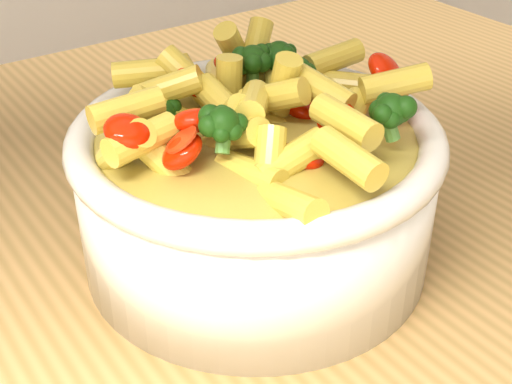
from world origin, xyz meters
TOP-DOWN VIEW (x-y plane):
  - table at (0.00, 0.00)m, footprint 1.20×0.80m
  - serving_bowl at (0.05, -0.06)m, footprint 0.24×0.24m
  - pasta_salad at (0.05, -0.06)m, footprint 0.19×0.19m

SIDE VIEW (x-z plane):
  - table at x=0.00m, z-range 0.35..1.25m
  - serving_bowl at x=0.05m, z-range 0.90..1.01m
  - pasta_salad at x=0.05m, z-range 1.00..1.04m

